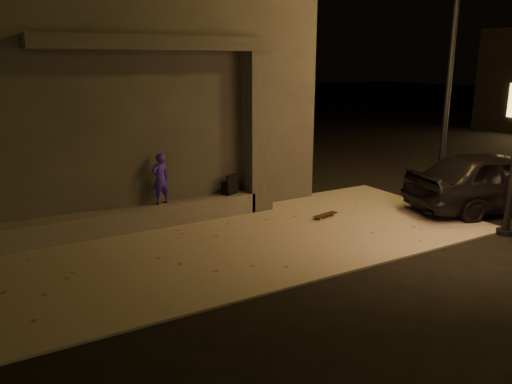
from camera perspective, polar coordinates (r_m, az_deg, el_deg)
ground at (r=8.07m, az=3.10°, el=-10.48°), size 120.00×120.00×0.00m
sidewalk at (r=9.66m, az=-3.43°, el=-5.99°), size 11.00×4.40×0.04m
building at (r=12.97m, az=-16.83°, el=10.46°), size 9.00×5.10×5.22m
ledge at (r=10.64m, az=-15.00°, el=-3.11°), size 6.00×0.55×0.45m
column at (r=11.50m, az=0.10°, el=6.76°), size 0.55×0.55×3.60m
canopy at (r=10.50m, az=-10.92°, el=16.37°), size 5.00×0.70×0.28m
skateboarder at (r=10.68m, az=-10.87°, el=1.48°), size 0.44×0.34×1.09m
backpack at (r=11.38m, az=-3.04°, el=0.58°), size 0.40×0.33×0.48m
skateboard at (r=11.28m, az=7.92°, el=-2.60°), size 0.69×0.30×0.07m
street_lamp_2 at (r=13.70m, az=21.66°, el=16.59°), size 0.36×0.36×7.25m
car_a at (r=12.96m, az=25.64°, el=1.16°), size 4.49×2.67×1.43m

